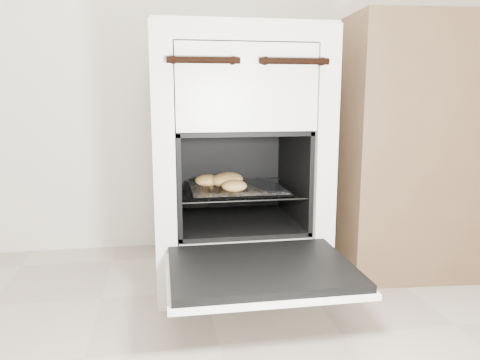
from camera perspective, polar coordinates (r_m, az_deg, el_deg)
name	(u,v)px	position (r m, az deg, el deg)	size (l,w,h in m)	color
stove	(234,160)	(1.64, -0.78, 2.40)	(0.55, 0.61, 0.84)	silver
oven_door	(261,270)	(1.25, 2.56, -10.94)	(0.49, 0.38, 0.03)	black
oven_rack	(236,189)	(1.59, -0.44, -1.12)	(0.40, 0.38, 0.01)	black
foil_sheet	(237,189)	(1.57, -0.33, -1.06)	(0.31, 0.27, 0.01)	white
baked_rolls	(224,180)	(1.59, -1.93, -0.05)	(0.20, 0.23, 0.05)	tan
counter	(448,144)	(1.98, 24.07, 4.06)	(0.90, 0.60, 0.90)	brown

